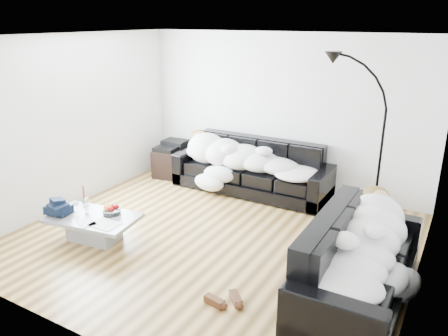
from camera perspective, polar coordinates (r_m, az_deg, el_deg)
The scene contains 24 objects.
ground at distance 5.96m, azimuth -1.46°, elevation -9.04°, with size 5.00×5.00×0.00m, color brown.
wall_back at distance 7.42m, azimuth 7.59°, elevation 7.20°, with size 5.00×0.02×2.60m, color silver.
wall_left at distance 7.06m, azimuth -19.25°, elevation 5.69°, with size 0.02×4.50×2.60m, color silver.
wall_right at distance 4.73m, azimuth 25.26°, elevation -1.38°, with size 0.02×4.50×2.60m, color silver.
ceiling at distance 5.26m, azimuth -1.70°, elevation 16.83°, with size 5.00×5.00×0.00m, color white.
sofa_back at distance 7.33m, azimuth 3.59°, elevation 0.14°, with size 2.64×0.91×0.86m, color black.
sofa_right at distance 4.82m, azimuth 17.37°, elevation -11.31°, with size 2.17×0.93×0.88m, color black.
sleeper_back at distance 7.22m, azimuth 3.45°, elevation 1.62°, with size 2.24×0.77×0.45m, color white, non-canonical shape.
sleeper_right at distance 4.72m, azimuth 17.61°, elevation -9.12°, with size 1.86×0.78×0.45m, color white, non-canonical shape.
teal_cushion at distance 5.30m, azimuth 18.72°, elevation -5.19°, with size 0.36×0.30×0.20m, color #0D5E54.
coffee_table at distance 6.08m, azimuth -16.61°, elevation -7.50°, with size 1.16×0.68×0.34m, color #939699.
fruit_bowl at distance 5.97m, azimuth -14.48°, elevation -5.24°, with size 0.23×0.23×0.14m, color white.
wine_glass_a at distance 6.22m, azimuth -17.49°, elevation -4.42°, with size 0.07×0.07×0.16m, color white.
wine_glass_b at distance 6.19m, azimuth -18.78°, elevation -4.71°, with size 0.07×0.07×0.16m, color white.
wine_glass_c at distance 6.05m, azimuth -17.53°, elevation -5.09°, with size 0.07×0.07×0.16m, color white.
candle_left at distance 6.39m, azimuth -17.81°, elevation -3.49°, with size 0.04×0.04×0.23m, color maroon.
candle_right at distance 6.38m, azimuth -17.85°, elevation -3.35°, with size 0.05×0.05×0.27m, color maroon.
newspaper_a at distance 5.73m, azimuth -15.30°, elevation -7.08°, with size 0.35×0.27×0.01m, color silver.
newspaper_b at distance 5.84m, azimuth -17.57°, elevation -6.79°, with size 0.28×0.20×0.01m, color silver.
navy_jacket at distance 6.13m, azimuth -21.09°, elevation -4.40°, with size 0.32×0.27×0.16m, color black, non-canonical shape.
shoes at distance 4.71m, azimuth 0.04°, elevation -16.80°, with size 0.39×0.28×0.09m, color #472311, non-canonical shape.
av_cabinet at distance 8.23m, azimuth -6.71°, elevation 0.89°, with size 0.51×0.74×0.51m, color black.
stereo at distance 8.14m, azimuth -6.79°, elevation 3.03°, with size 0.44×0.34×0.13m, color black.
floor_lamp at distance 6.02m, azimuth 19.71°, elevation 1.01°, with size 0.77×0.31×2.11m, color black, non-canonical shape.
Camera 1 is at (2.75, -4.48, 2.80)m, focal length 35.00 mm.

